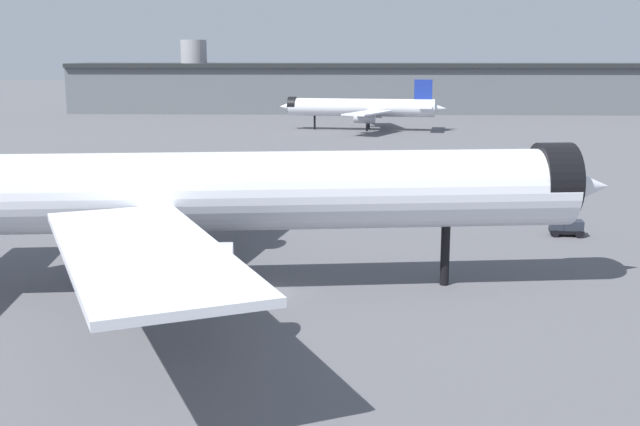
{
  "coord_description": "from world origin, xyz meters",
  "views": [
    {
      "loc": [
        11.99,
        -54.92,
        17.52
      ],
      "look_at": [
        3.54,
        1.99,
        5.82
      ],
      "focal_mm": 44.07,
      "sensor_mm": 36.0,
      "label": 1
    }
  ],
  "objects_px": {
    "baggage_tug_wing": "(565,226)",
    "baggage_cart_trailing": "(269,198)",
    "traffic_cone_wingtip": "(224,204)",
    "traffic_cone_near_nose": "(419,214)",
    "airliner_near_gate": "(220,193)",
    "airliner_far_taxiway": "(362,108)"
  },
  "relations": [
    {
      "from": "traffic_cone_wingtip",
      "to": "airliner_near_gate",
      "type": "bearing_deg",
      "value": -74.93
    },
    {
      "from": "airliner_near_gate",
      "to": "traffic_cone_near_nose",
      "type": "xyz_separation_m",
      "value": [
        13.96,
        29.58,
        -7.14
      ]
    },
    {
      "from": "traffic_cone_near_nose",
      "to": "baggage_cart_trailing",
      "type": "bearing_deg",
      "value": 168.35
    },
    {
      "from": "airliner_near_gate",
      "to": "airliner_far_taxiway",
      "type": "height_order",
      "value": "airliner_near_gate"
    },
    {
      "from": "traffic_cone_near_nose",
      "to": "traffic_cone_wingtip",
      "type": "distance_m",
      "value": 22.67
    },
    {
      "from": "baggage_cart_trailing",
      "to": "airliner_far_taxiway",
      "type": "bearing_deg",
      "value": 120.02
    },
    {
      "from": "baggage_cart_trailing",
      "to": "traffic_cone_wingtip",
      "type": "relative_size",
      "value": 3.6
    },
    {
      "from": "baggage_tug_wing",
      "to": "baggage_cart_trailing",
      "type": "xyz_separation_m",
      "value": [
        -31.98,
        10.77,
        0.0
      ]
    },
    {
      "from": "baggage_tug_wing",
      "to": "traffic_cone_near_nose",
      "type": "relative_size",
      "value": 5.37
    },
    {
      "from": "baggage_tug_wing",
      "to": "traffic_cone_near_nose",
      "type": "bearing_deg",
      "value": -25.76
    },
    {
      "from": "baggage_tug_wing",
      "to": "traffic_cone_near_nose",
      "type": "height_order",
      "value": "baggage_tug_wing"
    },
    {
      "from": "airliner_far_taxiway",
      "to": "baggage_cart_trailing",
      "type": "relative_size",
      "value": 13.64
    },
    {
      "from": "baggage_cart_trailing",
      "to": "traffic_cone_wingtip",
      "type": "bearing_deg",
      "value": -134.32
    },
    {
      "from": "airliner_far_taxiway",
      "to": "baggage_cart_trailing",
      "type": "height_order",
      "value": "airliner_far_taxiway"
    },
    {
      "from": "airliner_far_taxiway",
      "to": "traffic_cone_near_nose",
      "type": "bearing_deg",
      "value": 100.36
    },
    {
      "from": "baggage_cart_trailing",
      "to": "traffic_cone_wingtip",
      "type": "distance_m",
      "value": 5.19
    },
    {
      "from": "airliner_far_taxiway",
      "to": "baggage_tug_wing",
      "type": "xyz_separation_m",
      "value": [
        30.13,
        -105.02,
        -4.21
      ]
    },
    {
      "from": "baggage_tug_wing",
      "to": "traffic_cone_near_nose",
      "type": "xyz_separation_m",
      "value": [
        -14.43,
        7.16,
        -0.67
      ]
    },
    {
      "from": "airliner_far_taxiway",
      "to": "traffic_cone_near_nose",
      "type": "height_order",
      "value": "airliner_far_taxiway"
    },
    {
      "from": "traffic_cone_wingtip",
      "to": "baggage_cart_trailing",
      "type": "bearing_deg",
      "value": 14.54
    },
    {
      "from": "traffic_cone_near_nose",
      "to": "traffic_cone_wingtip",
      "type": "xyz_separation_m",
      "value": [
        -22.55,
        2.32,
        0.1
      ]
    },
    {
      "from": "traffic_cone_near_nose",
      "to": "traffic_cone_wingtip",
      "type": "bearing_deg",
      "value": 174.12
    }
  ]
}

